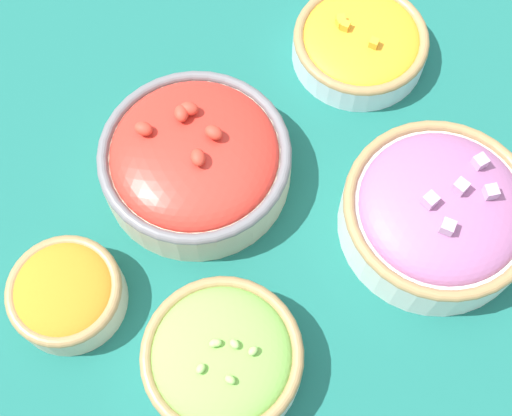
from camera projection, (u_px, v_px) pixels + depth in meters
ground_plane at (256, 219)px, 0.77m from camera, size 3.00×3.00×0.00m
bowl_cherry_tomatoes at (195, 159)px, 0.76m from camera, size 0.20×0.20×0.09m
bowl_red_onion at (438, 212)px, 0.73m from camera, size 0.20×0.20×0.09m
bowl_squash at (360, 43)px, 0.83m from camera, size 0.16×0.16×0.06m
bowl_lettuce at (222, 358)px, 0.68m from camera, size 0.15×0.15×0.07m
bowl_carrots at (66, 294)px, 0.71m from camera, size 0.12×0.12×0.05m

